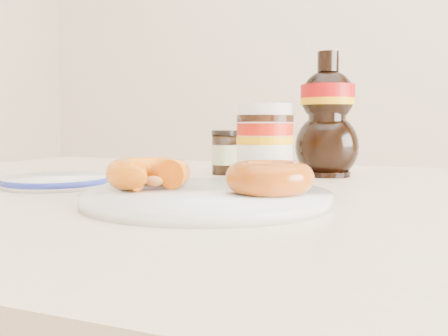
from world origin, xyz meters
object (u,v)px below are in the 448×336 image
at_px(donut_bitten, 148,173).
at_px(donut_whole, 270,177).
at_px(nutella_jar, 265,141).
at_px(syrup_bottle, 327,115).
at_px(dining_table, 258,251).
at_px(dark_jar, 225,153).
at_px(plate, 207,197).
at_px(blue_rim_saucer, 56,181).

height_order(donut_bitten, donut_whole, same).
height_order(donut_whole, nutella_jar, nutella_jar).
distance_m(donut_whole, syrup_bottle, 0.34).
xyz_separation_m(dining_table, nutella_jar, (-0.01, 0.07, 0.15)).
distance_m(donut_bitten, donut_whole, 0.14).
bearing_deg(donut_whole, dark_jar, 120.52).
xyz_separation_m(nutella_jar, dark_jar, (-0.11, 0.11, -0.03)).
bearing_deg(dining_table, syrup_bottle, 77.18).
xyz_separation_m(plate, syrup_bottle, (0.06, 0.34, 0.10)).
distance_m(dining_table, nutella_jar, 0.16).
xyz_separation_m(plate, dark_jar, (-0.10, 0.30, 0.03)).
bearing_deg(dining_table, blue_rim_saucer, -164.82).
relative_size(donut_whole, nutella_jar, 0.81).
xyz_separation_m(donut_bitten, dark_jar, (-0.03, 0.30, 0.01)).
distance_m(syrup_bottle, dark_jar, 0.18).
xyz_separation_m(plate, donut_bitten, (-0.07, 0.00, 0.02)).
relative_size(nutella_jar, syrup_bottle, 0.56).
distance_m(syrup_bottle, blue_rim_saucer, 0.44).
relative_size(plate, nutella_jar, 2.34).
relative_size(dark_jar, blue_rim_saucer, 0.52).
bearing_deg(blue_rim_saucer, nutella_jar, 29.04).
bearing_deg(dining_table, nutella_jar, 101.02).
bearing_deg(donut_bitten, dining_table, 55.96).
bearing_deg(syrup_bottle, dark_jar, -167.81).
height_order(nutella_jar, syrup_bottle, syrup_bottle).
bearing_deg(nutella_jar, donut_bitten, -111.28).
height_order(plate, blue_rim_saucer, blue_rim_saucer).
xyz_separation_m(donut_whole, dark_jar, (-0.17, 0.29, 0.01)).
distance_m(plate, donut_bitten, 0.08).
bearing_deg(plate, syrup_bottle, 79.23).
bearing_deg(donut_bitten, nutella_jar, 70.02).
relative_size(dining_table, donut_whole, 14.81).
bearing_deg(nutella_jar, dark_jar, 134.96).
bearing_deg(syrup_bottle, nutella_jar, -113.44).
height_order(plate, dark_jar, dark_jar).
height_order(donut_bitten, syrup_bottle, syrup_bottle).
distance_m(dark_jar, blue_rim_saucer, 0.29).
distance_m(plate, donut_whole, 0.07).
bearing_deg(syrup_bottle, donut_bitten, -112.20).
bearing_deg(plate, dark_jar, 108.84).
bearing_deg(donut_bitten, dark_jar, 96.89).
bearing_deg(donut_whole, blue_rim_saucer, 172.54).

